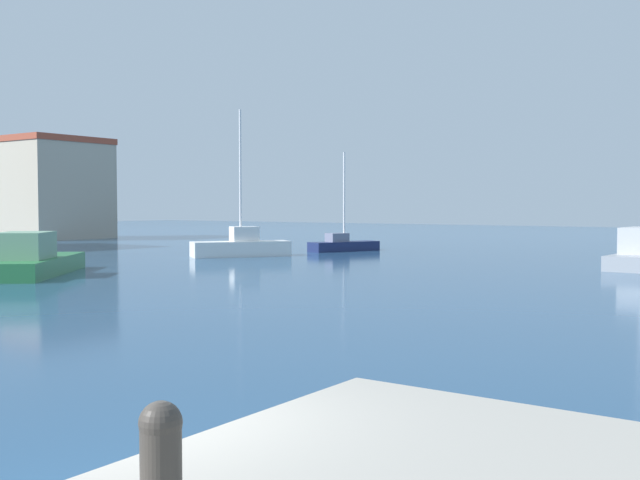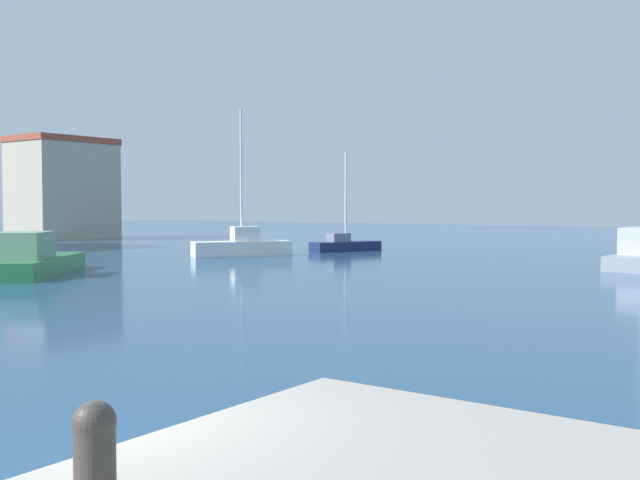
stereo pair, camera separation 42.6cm
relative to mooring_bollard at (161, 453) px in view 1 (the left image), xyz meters
name	(u,v)px [view 1 (the left image)]	position (x,y,z in m)	size (l,w,h in m)	color
water	(82,274)	(16.02, 21.81, -1.34)	(160.00, 160.00, 0.00)	navy
mooring_bollard	(161,453)	(0.00, 0.00, 0.00)	(0.25, 0.25, 0.65)	#38332D
sailboat_navy_center_channel	(343,244)	(34.67, 21.59, -0.92)	(4.65, 2.76, 5.93)	#19234C
sailboat_white_distant_north	(241,246)	(27.62, 23.52, -0.76)	(5.22, 4.28, 7.88)	white
motorboat_green_behind_lamppost	(31,260)	(14.55, 23.01, -0.75)	(6.95, 6.22, 1.73)	#28703D
warehouse_block	(59,188)	(35.20, 49.94, 2.83)	(7.70, 5.50, 8.32)	#B2A893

